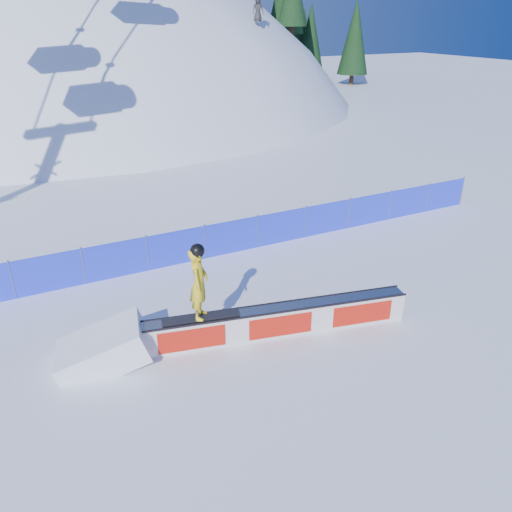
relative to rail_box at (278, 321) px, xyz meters
name	(u,v)px	position (x,y,z in m)	size (l,w,h in m)	color
ground	(299,314)	(1.00, 0.57, -0.41)	(160.00, 160.00, 0.00)	white
snow_hill	(97,269)	(1.00, 42.57, -18.41)	(64.00, 64.00, 64.00)	white
safety_fence	(232,237)	(1.00, 5.07, 0.19)	(22.05, 0.05, 1.30)	#2236F1
rail_box	(278,321)	(0.00, 0.00, 0.00)	(6.94, 1.93, 0.84)	silver
snow_ramp	(105,361)	(-4.27, 0.91, -0.41)	(2.08, 1.39, 0.78)	white
snowboarder	(199,283)	(-1.95, 0.41, 1.40)	(1.93, 0.81, 1.99)	black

